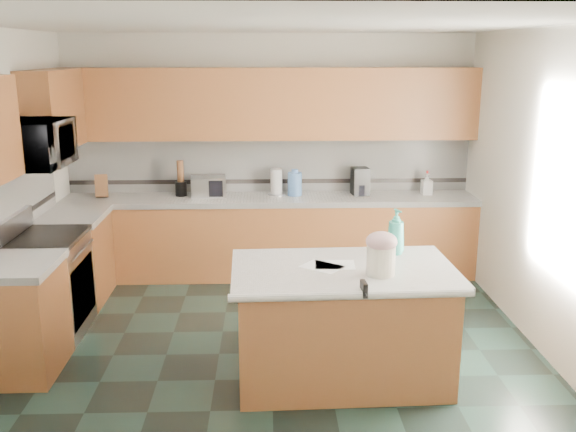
{
  "coord_description": "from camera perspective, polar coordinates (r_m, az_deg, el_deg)",
  "views": [
    {
      "loc": [
        -0.03,
        -5.01,
        2.5
      ],
      "look_at": [
        0.15,
        0.35,
        1.12
      ],
      "focal_mm": 40.0,
      "sensor_mm": 36.0,
      "label": 1
    }
  ],
  "objects": [
    {
      "name": "back_countertop",
      "position": [
        7.2,
        -1.62,
        1.5
      ],
      "size": [
        4.6,
        0.64,
        0.06
      ],
      "primitive_type": "cube",
      "color": "white",
      "rests_on": "back_base_cab"
    },
    {
      "name": "utensil_bundle",
      "position": [
        7.28,
        -9.55,
        3.95
      ],
      "size": [
        0.08,
        0.08,
        0.24
      ],
      "primitive_type": "cylinder",
      "color": "#472814",
      "rests_on": "utensil_crock"
    },
    {
      "name": "treat_jar",
      "position": [
        4.71,
        8.25,
        -3.92
      ],
      "size": [
        0.23,
        0.23,
        0.22
      ],
      "primitive_type": "cylinder",
      "rotation": [
        0.0,
        0.0,
        -0.12
      ],
      "color": "white",
      "rests_on": "island_top"
    },
    {
      "name": "clamp_body",
      "position": [
        4.43,
        6.76,
        -6.44
      ],
      "size": [
        0.04,
        0.11,
        0.1
      ],
      "primitive_type": "cube",
      "rotation": [
        0.0,
        0.0,
        0.08
      ],
      "color": "black",
      "rests_on": "island_top"
    },
    {
      "name": "back_backsplash",
      "position": [
        7.41,
        -1.65,
        4.6
      ],
      "size": [
        4.6,
        0.02,
        0.63
      ],
      "primitive_type": "cube",
      "color": "silver",
      "rests_on": "back_countertop"
    },
    {
      "name": "range_cooktop",
      "position": [
        6.07,
        -20.78,
        -1.82
      ],
      "size": [
        0.62,
        0.78,
        0.04
      ],
      "primitive_type": "cube",
      "color": "black",
      "rests_on": "range_body"
    },
    {
      "name": "floor",
      "position": [
        5.6,
        -1.45,
        -12.08
      ],
      "size": [
        4.6,
        4.6,
        0.0
      ],
      "primitive_type": "plane",
      "color": "black",
      "rests_on": "ground"
    },
    {
      "name": "toaster_oven_door",
      "position": [
        7.13,
        -7.18,
        2.41
      ],
      "size": [
        0.34,
        0.01,
        0.18
      ],
      "primitive_type": "cube",
      "color": "black",
      "rests_on": "toaster_oven"
    },
    {
      "name": "water_jug_neck",
      "position": [
        7.2,
        0.61,
        4.03
      ],
      "size": [
        0.07,
        0.07,
        0.04
      ],
      "primitive_type": "cylinder",
      "color": "#4F7CC0",
      "rests_on": "water_jug"
    },
    {
      "name": "range_body",
      "position": [
        6.21,
        -20.41,
        -5.9
      ],
      "size": [
        0.6,
        0.76,
        0.88
      ],
      "primitive_type": "cube",
      "color": "#B7B7BC",
      "rests_on": "ground"
    },
    {
      "name": "wall_back",
      "position": [
        7.42,
        -1.66,
        5.51
      ],
      "size": [
        4.6,
        0.04,
        2.7
      ],
      "primitive_type": "cube",
      "color": "white",
      "rests_on": "ground"
    },
    {
      "name": "paper_towel_base",
      "position": [
        7.29,
        -1.04,
        1.96
      ],
      "size": [
        0.2,
        0.2,
        0.01
      ],
      "primitive_type": "cylinder",
      "color": "#B7B7BC",
      "rests_on": "back_countertop"
    },
    {
      "name": "coffee_carafe",
      "position": [
        7.29,
        6.46,
        2.32
      ],
      "size": [
        0.13,
        0.13,
        0.13
      ],
      "primitive_type": "cylinder",
      "color": "black",
      "rests_on": "back_countertop"
    },
    {
      "name": "left_counter_rear",
      "position": [
        6.8,
        -18.69,
        -0.05
      ],
      "size": [
        0.64,
        0.82,
        0.06
      ],
      "primitive_type": "cube",
      "color": "white",
      "rests_on": "left_base_cab_rear"
    },
    {
      "name": "island_top",
      "position": [
        4.88,
        4.95,
        -4.89
      ],
      "size": [
        1.72,
        1.06,
        0.06
      ],
      "primitive_type": "cube",
      "rotation": [
        0.0,
        0.0,
        0.03
      ],
      "color": "white",
      "rests_on": "island_base"
    },
    {
      "name": "microwave",
      "position": [
        5.91,
        -21.5,
        5.96
      ],
      "size": [
        0.5,
        0.73,
        0.41
      ],
      "primitive_type": "imported",
      "rotation": [
        0.0,
        0.0,
        1.57
      ],
      "color": "#B7B7BC",
      "rests_on": "wall_left"
    },
    {
      "name": "left_backsplash",
      "position": [
        6.14,
        -23.46,
        1.32
      ],
      "size": [
        0.02,
        2.3,
        0.63
      ],
      "primitive_type": "cube",
      "color": "silver",
      "rests_on": "wall_left"
    },
    {
      "name": "paper_sheet_a",
      "position": [
        4.92,
        4.19,
        -4.33
      ],
      "size": [
        0.31,
        0.24,
        0.0
      ],
      "primitive_type": "cube",
      "rotation": [
        0.0,
        0.0,
        -0.06
      ],
      "color": "white",
      "rests_on": "island_top"
    },
    {
      "name": "coffee_maker",
      "position": [
        7.31,
        6.43,
        3.09
      ],
      "size": [
        0.2,
        0.22,
        0.31
      ],
      "primitive_type": "cube",
      "rotation": [
        0.0,
        0.0,
        0.11
      ],
      "color": "black",
      "rests_on": "back_countertop"
    },
    {
      "name": "left_base_cab_front",
      "position": [
        5.57,
        -22.76,
        -8.6
      ],
      "size": [
        0.6,
        0.72,
        0.86
      ],
      "primitive_type": "cube",
      "color": "#552E16",
      "rests_on": "ground"
    },
    {
      "name": "treat_jar_knob_end_r",
      "position": [
        4.67,
        8.8,
        -1.68
      ],
      "size": [
        0.04,
        0.04,
        0.04
      ],
      "primitive_type": "sphere",
      "color": "tan",
      "rests_on": "treat_jar_lid"
    },
    {
      "name": "left_upper_cab_rear",
      "position": [
        6.8,
        -20.19,
        8.83
      ],
      "size": [
        0.33,
        1.09,
        0.78
      ],
      "primitive_type": "cube",
      "color": "#552E16",
      "rests_on": "wall_left"
    },
    {
      "name": "back_accent_band",
      "position": [
        7.44,
        -1.64,
        3.11
      ],
      "size": [
        4.6,
        0.01,
        0.05
      ],
      "primitive_type": "cube",
      "color": "black",
      "rests_on": "back_countertop"
    },
    {
      "name": "ceiling",
      "position": [
        5.02,
        -1.65,
        16.69
      ],
      "size": [
        4.6,
        4.6,
        0.0
      ],
      "primitive_type": "plane",
      "color": "white",
      "rests_on": "ground"
    },
    {
      "name": "back_upper_cab",
      "position": [
        7.17,
        -1.69,
        9.94
      ],
      "size": [
        4.6,
        0.33,
        0.78
      ],
      "primitive_type": "cube",
      "color": "#552E16",
      "rests_on": "wall_back"
    },
    {
      "name": "soap_bottle_back",
      "position": [
        7.44,
        12.23,
        2.8
      ],
      "size": [
        0.12,
        0.12,
        0.25
      ],
      "primitive_type": "imported",
      "rotation": [
        0.0,
        0.0,
        0.09
      ],
      "color": "white",
      "rests_on": "back_countertop"
    },
    {
      "name": "soap_bottle_island",
      "position": [
        5.2,
        9.57,
        -1.38
      ],
      "size": [
        0.18,
        0.18,
        0.37
      ],
      "primitive_type": "imported",
      "rotation": [
        0.0,
        0.0,
        0.33
      ],
      "color": "teal",
      "rests_on": "island_top"
    },
    {
      "name": "left_base_cab_rear",
      "position": [
        6.92,
        -18.39,
        -3.74
      ],
      "size": [
        0.6,
        0.82,
        0.86
      ],
      "primitive_type": "cube",
      "color": "#552E16",
      "rests_on": "ground"
    },
    {
      "name": "range_handle",
      "position": [
        6.01,
        -17.79,
        -2.93
      ],
      "size": [
        0.02,
        0.66,
        0.02
      ],
      "primitive_type": "cylinder",
      "rotation": [
        1.57,
        0.0,
        0.0
      ],
      "color": "#B7B7BC",
      "rests_on": "range_body"
    },
    {
      "name": "knife_block",
      "position": [
        7.45,
        -16.24,
        2.58
      ],
      "size": [
        0.17,
        0.21,
        0.27
      ],
      "primitive_type": "cube",
      "rotation": [
        -0.31,
        0.0,
        0.18
      ],
      "color": "#472814",
      "rests_on": "back_countertop"
    },
    {
      "name": "paper_towel",
      "position": [
        7.26,
        -1.04,
        3.05
      ],
      "size": [
        0.13,
        0.13,
        0.3
      ],
      "primitive_type": "cylinder",
      "color": "white",
      "rests_on": "back_countertop"
    },
    {
      "name": "soap_back_cap",
      "position": [
        7.41,
        12.29,
        3.84
      ],
      "size": [
        0.02,
        0.02,
        0.03
      ],
      "primitive_type": "cylinder",
      "color": "red",
      "rests_on": "soap_bottle_back"
    },
    {
      "name": "range_backguard",
      "position": [
        6.13,
        -23.18,
        -0.74
      ],
      "size": [
        0.06,
        0.76,
        0.18
      ],
      "primitive_type": "cube",
      "color": "#B7B7BC",
      "rests_on": "range_body"
    },
    {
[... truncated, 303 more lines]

